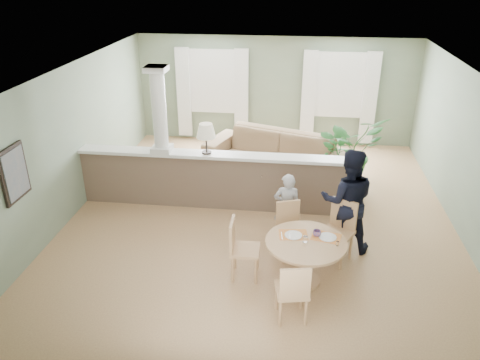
# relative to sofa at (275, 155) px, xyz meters

# --- Properties ---
(ground) EXTENTS (8.00, 8.00, 0.00)m
(ground) POSITION_rel_sofa_xyz_m (-0.16, -1.89, -0.46)
(ground) COLOR tan
(ground) RESTS_ON ground
(room_shell) EXTENTS (7.02, 8.02, 2.71)m
(room_shell) POSITION_rel_sofa_xyz_m (-0.19, -1.26, 1.36)
(room_shell) COLOR gray
(room_shell) RESTS_ON ground
(pony_wall) EXTENTS (5.32, 0.38, 2.70)m
(pony_wall) POSITION_rel_sofa_xyz_m (-1.14, -1.69, 0.25)
(pony_wall) COLOR brown
(pony_wall) RESTS_ON ground
(sofa) EXTENTS (3.36, 2.20, 0.91)m
(sofa) POSITION_rel_sofa_xyz_m (0.00, 0.00, 0.00)
(sofa) COLOR #88654A
(sofa) RESTS_ON ground
(houseplant) EXTENTS (1.80, 1.75, 1.53)m
(houseplant) POSITION_rel_sofa_xyz_m (1.53, -0.32, 0.31)
(houseplant) COLOR #2A6A2B
(houseplant) RESTS_ON ground
(dining_table) EXTENTS (1.17, 1.17, 0.80)m
(dining_table) POSITION_rel_sofa_xyz_m (0.65, -3.85, 0.11)
(dining_table) COLOR tan
(dining_table) RESTS_ON ground
(chair_far_boy) EXTENTS (0.52, 0.52, 0.91)m
(chair_far_boy) POSITION_rel_sofa_xyz_m (0.40, -3.13, 0.04)
(chair_far_boy) COLOR tan
(chair_far_boy) RESTS_ON ground
(chair_far_man) EXTENTS (0.61, 0.61, 1.00)m
(chair_far_man) POSITION_rel_sofa_xyz_m (1.18, -3.17, 0.10)
(chair_far_man) COLOR tan
(chair_far_man) RESTS_ON ground
(chair_near) EXTENTS (0.49, 0.49, 0.92)m
(chair_near) POSITION_rel_sofa_xyz_m (0.49, -4.73, 0.05)
(chair_near) COLOR tan
(chair_near) RESTS_ON ground
(chair_side) EXTENTS (0.43, 0.43, 0.95)m
(chair_side) POSITION_rel_sofa_xyz_m (-0.31, -3.82, 0.07)
(chair_side) COLOR tan
(chair_side) RESTS_ON ground
(child_person) EXTENTS (0.46, 0.31, 1.23)m
(child_person) POSITION_rel_sofa_xyz_m (0.34, -2.71, 0.16)
(child_person) COLOR #A1A1A6
(child_person) RESTS_ON ground
(man_person) EXTENTS (0.87, 0.68, 1.76)m
(man_person) POSITION_rel_sofa_xyz_m (1.29, -2.85, 0.42)
(man_person) COLOR black
(man_person) RESTS_ON ground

